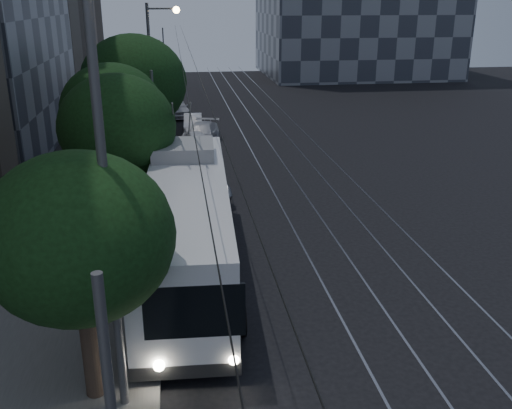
{
  "coord_description": "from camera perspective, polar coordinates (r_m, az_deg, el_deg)",
  "views": [
    {
      "loc": [
        -4.31,
        -16.09,
        8.97
      ],
      "look_at": [
        -1.67,
        2.51,
        2.18
      ],
      "focal_mm": 40.0,
      "sensor_mm": 36.0,
      "label": 1
    }
  ],
  "objects": [
    {
      "name": "streetlamp_far",
      "position": [
        38.82,
        -9.95,
        14.22
      ],
      "size": [
        2.16,
        0.44,
        8.75
      ],
      "color": "#58585B",
      "rests_on": "ground"
    },
    {
      "name": "ground",
      "position": [
        18.92,
        6.16,
        -8.55
      ],
      "size": [
        120.0,
        120.0,
        0.0
      ],
      "primitive_type": "plane",
      "color": "black",
      "rests_on": "ground"
    },
    {
      "name": "car_white_a",
      "position": [
        35.66,
        -5.88,
        6.23
      ],
      "size": [
        2.16,
        3.85,
        1.24
      ],
      "primitive_type": "imported",
      "rotation": [
        0.0,
        0.0,
        0.2
      ],
      "color": "silver",
      "rests_on": "ground"
    },
    {
      "name": "streetlamp_near",
      "position": [
        11.59,
        -13.21,
        5.75
      ],
      "size": [
        2.5,
        0.44,
        10.4
      ],
      "color": "#58585B",
      "rests_on": "ground"
    },
    {
      "name": "car_white_b",
      "position": [
        37.49,
        -5.45,
        7.0
      ],
      "size": [
        2.96,
        4.99,
        1.36
      ],
      "primitive_type": "imported",
      "rotation": [
        0.0,
        0.0,
        -0.24
      ],
      "color": "#BCBCC0",
      "rests_on": "ground"
    },
    {
      "name": "car_white_c",
      "position": [
        41.46,
        -6.32,
        8.11
      ],
      "size": [
        1.41,
        3.7,
        1.2
      ],
      "primitive_type": "imported",
      "rotation": [
        0.0,
        0.0,
        -0.04
      ],
      "color": "white",
      "rests_on": "ground"
    },
    {
      "name": "tree_2",
      "position": [
        25.52,
        -14.17,
        9.13
      ],
      "size": [
        4.4,
        4.4,
        6.47
      ],
      "color": "#31241B",
      "rests_on": "ground"
    },
    {
      "name": "pickup_silver",
      "position": [
        27.29,
        -7.08,
        2.31
      ],
      "size": [
        4.77,
        6.38,
        1.61
      ],
      "primitive_type": "imported",
      "rotation": [
        0.0,
        0.0,
        0.41
      ],
      "color": "gray",
      "rests_on": "ground"
    },
    {
      "name": "car_white_d",
      "position": [
        46.87,
        -8.04,
        9.58
      ],
      "size": [
        2.67,
        4.69,
        1.5
      ],
      "primitive_type": "imported",
      "rotation": [
        0.0,
        0.0,
        0.21
      ],
      "color": "#BBBBC0",
      "rests_on": "ground"
    },
    {
      "name": "trolleybus",
      "position": [
        19.46,
        -6.88,
        -1.93
      ],
      "size": [
        3.27,
        13.06,
        5.63
      ],
      "rotation": [
        0.0,
        0.0,
        -0.04
      ],
      "color": "silver",
      "rests_on": "ground"
    },
    {
      "name": "sidewalk",
      "position": [
        37.31,
        -12.8,
        5.58
      ],
      "size": [
        5.0,
        90.0,
        0.15
      ],
      "primitive_type": "cube",
      "color": "slate",
      "rests_on": "ground"
    },
    {
      "name": "tree_0",
      "position": [
        12.79,
        -17.32,
        -3.25
      ],
      "size": [
        4.17,
        4.17,
        6.04
      ],
      "color": "#31241B",
      "rests_on": "ground"
    },
    {
      "name": "tree_3",
      "position": [
        32.45,
        -12.13,
        11.83
      ],
      "size": [
        5.76,
        5.76,
        7.27
      ],
      "color": "#31241B",
      "rests_on": "ground"
    },
    {
      "name": "tree_5",
      "position": [
        50.44,
        -10.82,
        13.7
      ],
      "size": [
        4.02,
        4.02,
        5.67
      ],
      "color": "#31241B",
      "rests_on": "ground"
    },
    {
      "name": "tree_4",
      "position": [
        45.06,
        -11.07,
        12.77
      ],
      "size": [
        3.99,
        3.99,
        5.5
      ],
      "color": "#31241B",
      "rests_on": "ground"
    },
    {
      "name": "overhead_wires",
      "position": [
        36.52,
        -9.19,
        10.96
      ],
      "size": [
        2.23,
        90.0,
        6.0
      ],
      "color": "black",
      "rests_on": "ground"
    },
    {
      "name": "tram_rails",
      "position": [
        37.81,
        2.56,
        6.14
      ],
      "size": [
        4.52,
        90.0,
        0.02
      ],
      "color": "#93939B",
      "rests_on": "ground"
    },
    {
      "name": "tree_1",
      "position": [
        22.1,
        -13.7,
        7.52
      ],
      "size": [
        4.38,
        4.38,
        6.45
      ],
      "color": "#31241B",
      "rests_on": "ground"
    }
  ]
}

